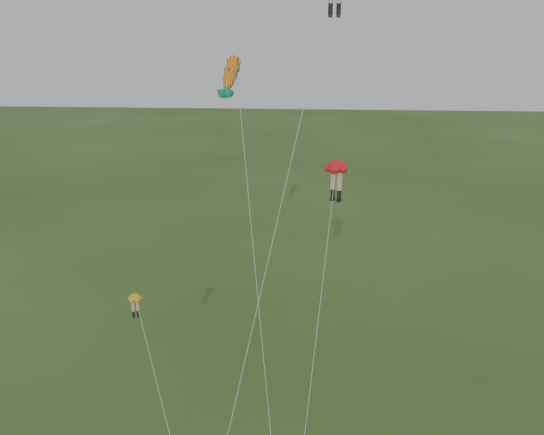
{
  "coord_description": "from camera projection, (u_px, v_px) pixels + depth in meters",
  "views": [
    {
      "loc": [
        3.28,
        -28.11,
        20.87
      ],
      "look_at": [
        0.52,
        6.0,
        10.5
      ],
      "focal_mm": 40.0,
      "sensor_mm": 36.0,
      "label": 1
    }
  ],
  "objects": [
    {
      "name": "fish_kite",
      "position": [
        231.0,
        75.0,
        35.99
      ],
      "size": [
        4.06,
        11.76,
        19.92
      ],
      "rotation": [
        0.74,
        0.0,
        -0.15
      ],
      "color": "gold",
      "rests_on": "ground"
    },
    {
      "name": "legs_kite_red_mid",
      "position": [
        336.0,
        173.0,
        35.38
      ],
      "size": [
        2.69,
        10.34,
        13.84
      ],
      "rotation": [
        0.0,
        0.0,
        -0.58
      ],
      "color": "red",
      "rests_on": "ground"
    },
    {
      "name": "ground",
      "position": [
        254.0,
        432.0,
        33.12
      ],
      "size": [
        300.0,
        300.0,
        0.0
      ],
      "primitive_type": "plane",
      "color": "#2B4418",
      "rests_on": "ground"
    },
    {
      "name": "legs_kite_yellow",
      "position": [
        138.0,
        311.0,
        32.41
      ],
      "size": [
        3.45,
        4.44,
        7.53
      ],
      "rotation": [
        0.0,
        0.0,
        0.5
      ],
      "color": "gold",
      "rests_on": "ground"
    }
  ]
}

